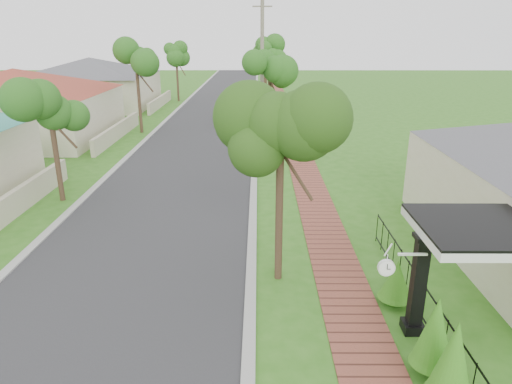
% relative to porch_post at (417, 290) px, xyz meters
% --- Properties ---
extents(ground, '(160.00, 160.00, 0.00)m').
position_rel_porch_post_xyz_m(ground, '(-4.55, 1.00, -1.12)').
color(ground, '#2F6818').
rests_on(ground, ground).
extents(road, '(7.00, 120.00, 0.02)m').
position_rel_porch_post_xyz_m(road, '(-7.55, 21.00, -1.12)').
color(road, '#28282B').
rests_on(road, ground).
extents(kerb_right, '(0.30, 120.00, 0.10)m').
position_rel_porch_post_xyz_m(kerb_right, '(-3.90, 21.00, -1.12)').
color(kerb_right, '#9E9E99').
rests_on(kerb_right, ground).
extents(kerb_left, '(0.30, 120.00, 0.10)m').
position_rel_porch_post_xyz_m(kerb_left, '(-11.20, 21.00, -1.12)').
color(kerb_left, '#9E9E99').
rests_on(kerb_left, ground).
extents(sidewalk, '(1.50, 120.00, 0.03)m').
position_rel_porch_post_xyz_m(sidewalk, '(-1.30, 21.00, -1.12)').
color(sidewalk, brown).
rests_on(sidewalk, ground).
extents(porch_post, '(0.48, 0.48, 2.52)m').
position_rel_porch_post_xyz_m(porch_post, '(0.00, 0.00, 0.00)').
color(porch_post, black).
rests_on(porch_post, ground).
extents(picket_fence, '(0.03, 8.02, 1.00)m').
position_rel_porch_post_xyz_m(picket_fence, '(0.35, 1.00, -0.59)').
color(picket_fence, black).
rests_on(picket_fence, ground).
extents(street_trees, '(10.70, 37.65, 5.89)m').
position_rel_porch_post_xyz_m(street_trees, '(-7.42, 27.84, 3.42)').
color(street_trees, '#382619').
rests_on(street_trees, ground).
extents(hedge_row, '(0.79, 4.31, 1.97)m').
position_rel_porch_post_xyz_m(hedge_row, '(-0.10, -1.02, -0.29)').
color(hedge_row, '#175F13').
rests_on(hedge_row, ground).
extents(far_house_red, '(15.56, 15.56, 4.60)m').
position_rel_porch_post_xyz_m(far_house_red, '(-19.52, 21.00, 1.22)').
color(far_house_red, beige).
rests_on(far_house_red, ground).
extents(far_house_grey, '(15.56, 15.56, 4.60)m').
position_rel_porch_post_xyz_m(far_house_grey, '(-19.52, 35.00, 1.22)').
color(far_house_grey, beige).
rests_on(far_house_grey, ground).
extents(parked_car_red, '(1.75, 4.11, 1.38)m').
position_rel_porch_post_xyz_m(parked_car_red, '(-5.25, 25.97, -0.43)').
color(parked_car_red, maroon).
rests_on(parked_car_red, ground).
extents(parked_car_white, '(2.40, 5.07, 1.61)m').
position_rel_porch_post_xyz_m(parked_car_white, '(-5.43, 30.98, -0.32)').
color(parked_car_white, white).
rests_on(parked_car_white, ground).
extents(near_tree, '(2.13, 2.13, 5.47)m').
position_rel_porch_post_xyz_m(near_tree, '(-3.11, 2.50, 3.24)').
color(near_tree, '#382619').
rests_on(near_tree, ground).
extents(utility_pole, '(1.20, 0.24, 8.65)m').
position_rel_porch_post_xyz_m(utility_pole, '(-3.46, 20.15, 3.27)').
color(utility_pole, gray).
rests_on(utility_pole, ground).
extents(station_clock, '(1.04, 0.13, 0.54)m').
position_rel_porch_post_xyz_m(station_clock, '(-0.85, -0.40, 0.83)').
color(station_clock, white).
rests_on(station_clock, ground).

